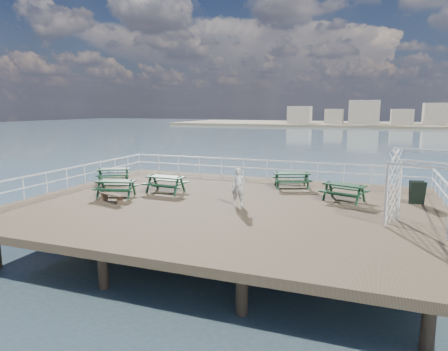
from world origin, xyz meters
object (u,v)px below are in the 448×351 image
picnic_table_e (344,189)px  flat_bench_near (112,196)px  trellis_arbor (423,194)px  picnic_table_d (116,185)px  person (238,187)px  picnic_table_a (113,172)px  picnic_table_c (292,177)px  picnic_table_b (166,181)px

picnic_table_e → flat_bench_near: (-9.58, -3.94, -0.26)m
picnic_table_e → trellis_arbor: bearing=-32.5°
picnic_table_d → flat_bench_near: 1.29m
person → picnic_table_a: bearing=155.3°
flat_bench_near → picnic_table_e: bearing=38.1°
picnic_table_a → flat_bench_near: bearing=-84.8°
picnic_table_c → flat_bench_near: bearing=-159.0°
picnic_table_b → person: bearing=-15.0°
picnic_table_a → person: size_ratio=1.39×
picnic_table_b → picnic_table_d: picnic_table_b is taller
flat_bench_near → trellis_arbor: (12.39, 0.49, 0.93)m
picnic_table_b → picnic_table_c: 6.55m
picnic_table_b → trellis_arbor: 11.50m
picnic_table_b → flat_bench_near: 3.04m
picnic_table_e → flat_bench_near: bearing=-139.3°
picnic_table_a → picnic_table_e: 12.59m
trellis_arbor → person: (-6.99, 0.98, -0.42)m
picnic_table_b → picnic_table_a: bearing=162.9°
flat_bench_near → picnic_table_c: bearing=58.1°
picnic_table_b → flat_bench_near: bearing=-109.9°
picnic_table_a → picnic_table_b: size_ratio=1.17×
picnic_table_c → picnic_table_d: bearing=-167.0°
picnic_table_d → person: bearing=-11.5°
picnic_table_a → picnic_table_e: bearing=-31.5°
person → trellis_arbor: bearing=-14.3°
picnic_table_b → picnic_table_e: 8.52m
picnic_table_c → picnic_table_a: bearing=169.7°
picnic_table_a → trellis_arbor: bearing=-43.7°
picnic_table_c → picnic_table_d: picnic_table_c is taller
picnic_table_c → picnic_table_e: picnic_table_c is taller
picnic_table_c → trellis_arbor: trellis_arbor is taller
picnic_table_b → person: size_ratio=1.19×
picnic_table_b → picnic_table_d: size_ratio=0.92×
flat_bench_near → trellis_arbor: size_ratio=0.52×
picnic_table_a → person: person is taller
picnic_table_e → person: bearing=-131.2°
flat_bench_near → picnic_table_b: bearing=83.6°
picnic_table_a → flat_bench_near: 5.22m
picnic_table_c → trellis_arbor: size_ratio=0.82×
picnic_table_d → trellis_arbor: (12.97, -0.63, 0.67)m
picnic_table_b → picnic_table_e: picnic_table_b is taller
picnic_table_c → trellis_arbor: (5.62, -5.66, 0.65)m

